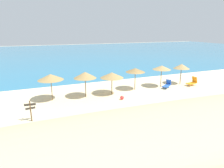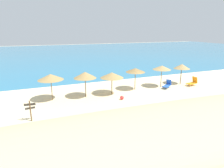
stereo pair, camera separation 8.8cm
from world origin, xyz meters
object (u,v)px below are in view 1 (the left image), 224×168
at_px(beach_umbrella_3, 135,70).
at_px(lounge_chair_1, 192,82).
at_px(beach_umbrella_1, 85,75).
at_px(beach_umbrella_0, 51,77).
at_px(beach_umbrella_2, 112,75).
at_px(beach_umbrella_5, 182,66).
at_px(lounge_chair_0, 167,85).
at_px(beach_ball, 122,98).
at_px(beach_umbrella_4, 162,68).
at_px(wooden_signpost, 30,109).

relative_size(beach_umbrella_3, lounge_chair_1, 1.65).
bearing_deg(lounge_chair_1, beach_umbrella_1, 76.32).
distance_m(beach_umbrella_0, lounge_chair_1, 17.39).
distance_m(beach_umbrella_1, lounge_chair_1, 14.02).
height_order(beach_umbrella_2, beach_umbrella_5, beach_umbrella_5).
xyz_separation_m(beach_umbrella_5, lounge_chair_1, (1.00, -1.10, -1.93)).
height_order(beach_umbrella_1, lounge_chair_0, beach_umbrella_1).
height_order(beach_umbrella_2, lounge_chair_1, beach_umbrella_2).
height_order(beach_umbrella_1, beach_ball, beach_umbrella_1).
relative_size(beach_umbrella_0, beach_umbrella_1, 0.99).
bearing_deg(beach_umbrella_4, beach_umbrella_2, -176.39).
xyz_separation_m(beach_umbrella_2, beach_umbrella_5, (9.92, 0.58, 0.19)).
distance_m(beach_umbrella_0, beach_umbrella_2, 6.35).
bearing_deg(beach_umbrella_5, lounge_chair_0, -163.29).
bearing_deg(beach_umbrella_4, beach_ball, -159.61).
distance_m(lounge_chair_0, lounge_chair_1, 3.70).
bearing_deg(beach_ball, beach_umbrella_4, 20.39).
height_order(beach_umbrella_4, beach_umbrella_5, beach_umbrella_4).
bearing_deg(beach_umbrella_1, beach_umbrella_0, 174.13).
relative_size(beach_umbrella_5, lounge_chair_0, 1.62).
xyz_separation_m(beach_umbrella_3, beach_ball, (-2.82, -2.52, -2.18)).
bearing_deg(beach_umbrella_2, beach_umbrella_4, 3.61).
bearing_deg(beach_umbrella_5, beach_ball, -165.22).
xyz_separation_m(beach_umbrella_0, beach_umbrella_3, (9.50, 0.12, -0.05)).
bearing_deg(lounge_chair_1, beach_ball, 86.60).
bearing_deg(beach_umbrella_3, beach_ball, -138.18).
distance_m(beach_umbrella_4, wooden_signpost, 15.66).
xyz_separation_m(beach_umbrella_4, beach_ball, (-6.38, -2.37, -2.26)).
relative_size(beach_umbrella_1, lounge_chair_0, 1.66).
bearing_deg(lounge_chair_1, beach_umbrella_2, 76.18).
distance_m(beach_umbrella_3, lounge_chair_1, 8.06).
bearing_deg(beach_umbrella_3, beach_umbrella_4, -2.43).
height_order(lounge_chair_0, lounge_chair_1, lounge_chair_1).
height_order(beach_umbrella_3, lounge_chair_0, beach_umbrella_3).
bearing_deg(beach_umbrella_2, beach_umbrella_5, 3.32).
bearing_deg(beach_umbrella_0, beach_umbrella_3, 0.72).
relative_size(beach_umbrella_0, beach_umbrella_5, 1.02).
bearing_deg(beach_umbrella_3, lounge_chair_0, -11.20).
relative_size(beach_umbrella_1, beach_umbrella_2, 1.08).
bearing_deg(beach_umbrella_0, beach_umbrella_5, 0.42).
height_order(lounge_chair_0, beach_ball, lounge_chair_0).
bearing_deg(beach_umbrella_3, wooden_signpost, -159.18).
distance_m(beach_umbrella_0, beach_ball, 7.44).
bearing_deg(beach_umbrella_0, lounge_chair_1, -3.26).
bearing_deg(beach_umbrella_4, lounge_chair_1, -12.79).
bearing_deg(beach_ball, beach_umbrella_0, 160.20).
xyz_separation_m(beach_umbrella_3, beach_umbrella_4, (3.56, -0.15, 0.08)).
xyz_separation_m(beach_umbrella_2, lounge_chair_0, (7.24, -0.23, -1.78)).
height_order(beach_umbrella_0, wooden_signpost, beach_umbrella_0).
bearing_deg(beach_umbrella_3, beach_umbrella_2, -169.72).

